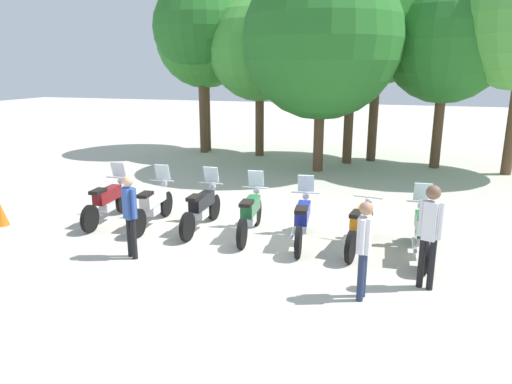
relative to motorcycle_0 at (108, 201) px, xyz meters
name	(u,v)px	position (x,y,z in m)	size (l,w,h in m)	color
ground_plane	(249,236)	(3.63, -0.01, -0.52)	(80.00, 80.00, 0.00)	#BCB7A8
motorcycle_0	(108,201)	(0.00, 0.00, 0.00)	(0.62, 2.19, 1.37)	black
motorcycle_1	(153,204)	(1.21, 0.06, 0.00)	(0.62, 2.19, 1.37)	black
motorcycle_2	(202,208)	(2.42, 0.15, 0.00)	(0.62, 2.19, 1.37)	black
motorcycle_3	(250,213)	(3.63, 0.08, 0.00)	(0.62, 2.19, 1.37)	black
motorcycle_4	(302,220)	(4.83, -0.04, 0.00)	(0.62, 2.19, 1.37)	black
motorcycle_5	(361,225)	(6.05, -0.01, -0.01)	(0.67, 2.18, 0.99)	black
motorcycle_6	(422,231)	(7.25, -0.06, 0.00)	(0.62, 2.19, 1.37)	black
person_0	(130,210)	(1.79, -1.84, 0.46)	(0.39, 0.30, 1.68)	black
person_1	(430,228)	(7.29, -1.54, 0.57)	(0.40, 0.30, 1.82)	black
person_2	(364,243)	(6.28, -2.25, 0.44)	(0.25, 0.41, 1.65)	#232D4C
tree_0	(201,29)	(-1.59, 9.62, 4.70)	(3.98, 3.98, 7.23)	brown
tree_1	(204,40)	(-1.64, 10.05, 4.28)	(4.09, 4.09, 6.86)	brown
tree_2	(260,49)	(0.97, 9.60, 3.84)	(4.19, 4.19, 6.47)	brown
tree_3	(322,39)	(3.88, 7.30, 4.06)	(5.46, 5.46, 7.32)	brown
tree_4	(353,39)	(4.73, 9.09, 4.17)	(3.67, 3.67, 6.55)	brown
tree_5	(379,20)	(5.60, 9.82, 4.85)	(4.78, 4.78, 7.77)	brown
tree_6	(446,41)	(7.98, 9.14, 4.03)	(4.37, 4.37, 6.74)	brown
traffic_cone	(1,214)	(-2.26, -1.03, -0.24)	(0.32, 0.32, 0.55)	orange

